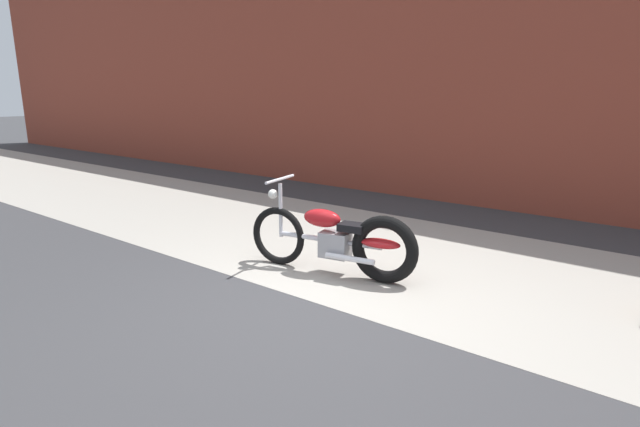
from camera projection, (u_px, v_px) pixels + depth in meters
The scene contains 4 objects.
ground_plane at pixel (319, 304), 4.78m from camera, with size 80.00×80.00×0.00m, color #38383A.
sidewalk_slab at pixel (407, 257), 6.12m from camera, with size 36.00×3.50×0.01m, color #9E998E.
brick_building_wall at pixel (516, 47), 8.13m from camera, with size 36.00×0.50×5.33m, color brown.
motorcycle_red at pixel (342, 240), 5.44m from camera, with size 1.99×0.65×1.03m.
Camera 1 is at (2.72, -3.50, 1.98)m, focal length 28.22 mm.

